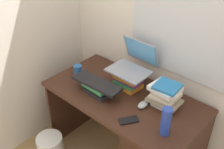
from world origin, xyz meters
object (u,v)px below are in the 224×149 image
desk (152,147)px  cell_phone (129,120)px  laptop (134,63)px  wastebasket (51,149)px  book_stack_side (165,95)px  mug (78,70)px  book_stack_keyboard_riser (97,89)px  book_stack_tall (129,79)px  water_bottle (166,122)px  computer_mouse (143,105)px  keyboard (97,83)px

desk → cell_phone: 0.40m
laptop → wastebasket: 1.11m
book_stack_side → mug: (-0.80, -0.14, -0.05)m
book_stack_side → laptop: (-0.36, 0.08, 0.10)m
desk → book_stack_side: book_stack_side is taller
book_stack_keyboard_riser → mug: bearing=165.3°
book_stack_tall → book_stack_keyboard_riser: 0.28m
desk → cell_phone: (-0.11, -0.18, 0.35)m
laptop → cell_phone: laptop is taller
book_stack_tall → cell_phone: (0.27, -0.33, -0.07)m
mug → laptop: bearing=27.0°
wastebasket → cell_phone: bearing=19.0°
laptop → mug: laptop is taller
desk → book_stack_tall: size_ratio=5.59×
book_stack_keyboard_riser → wastebasket: bearing=-132.9°
book_stack_side → wastebasket: 1.20m
book_stack_tall → wastebasket: (-0.43, -0.57, -0.68)m
book_stack_side → cell_phone: bearing=-106.1°
water_bottle → wastebasket: (-0.95, -0.31, -0.72)m
desk → computer_mouse: 0.38m
laptop → keyboard: (-0.13, -0.30, -0.10)m
book_stack_keyboard_riser → cell_phone: book_stack_keyboard_riser is taller
computer_mouse → cell_phone: bearing=-84.4°
book_stack_keyboard_riser → laptop: laptop is taller
book_stack_tall → mug: bearing=-160.1°
book_stack_keyboard_riser → mug: size_ratio=2.22×
book_stack_side → wastebasket: bearing=-145.0°
keyboard → mug: bearing=162.1°
book_stack_tall → cell_phone: book_stack_tall is taller
mug → cell_phone: mug is taller
computer_mouse → mug: (-0.69, -0.03, 0.03)m
keyboard → cell_phone: 0.42m
book_stack_tall → book_stack_keyboard_riser: (-0.13, -0.24, -0.03)m
book_stack_side → water_bottle: (0.16, -0.25, 0.01)m
desk → wastebasket: size_ratio=4.65×
book_stack_tall → laptop: 0.14m
desk → water_bottle: bearing=-36.9°
book_stack_keyboard_riser → keyboard: (-0.00, 0.00, 0.05)m
laptop → computer_mouse: laptop is taller
book_stack_tall → water_bottle: size_ratio=1.08×
water_bottle → laptop: bearing=148.2°
laptop → mug: size_ratio=2.99×
book_stack_tall → computer_mouse: (0.25, -0.13, -0.05)m
laptop → cell_phone: 0.51m
cell_phone → mug: bearing=-160.3°
computer_mouse → mug: mug is taller
desk → keyboard: bearing=-169.8°
book_stack_keyboard_riser → keyboard: size_ratio=0.58×
computer_mouse → water_bottle: bearing=-25.0°
book_stack_keyboard_riser → desk: bearing=10.4°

